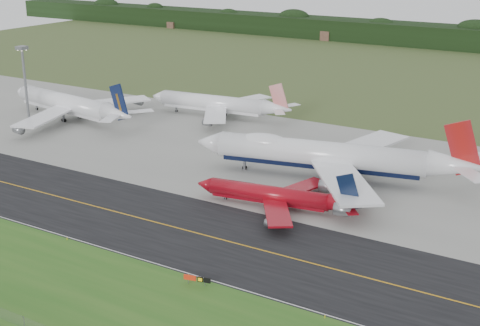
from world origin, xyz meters
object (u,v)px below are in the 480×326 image
object	(u,v)px
jet_navy_gold	(71,105)
floodlight_mast	(24,69)
jet_star_tail	(220,104)
jet_ba_747	(330,156)
taxiway_sign	(197,279)
jet_red_737	(278,196)

from	to	relation	value
jet_navy_gold	floodlight_mast	world-z (taller)	floodlight_mast
jet_navy_gold	jet_star_tail	xyz separation A→B (m)	(41.59, 28.84, -0.63)
jet_ba_747	taxiway_sign	world-z (taller)	jet_ba_747
jet_navy_gold	floodlight_mast	size ratio (longest dim) A/B	2.52
jet_ba_747	taxiway_sign	bearing A→B (deg)	-87.95
floodlight_mast	jet_ba_747	bearing A→B (deg)	-1.45
floodlight_mast	taxiway_sign	world-z (taller)	floodlight_mast
jet_ba_747	floodlight_mast	world-z (taller)	floodlight_mast
jet_navy_gold	jet_star_tail	bearing A→B (deg)	34.74
jet_navy_gold	jet_star_tail	distance (m)	50.62
jet_navy_gold	taxiway_sign	xyz separation A→B (m)	(101.59, -72.21, -4.09)
jet_ba_747	jet_navy_gold	world-z (taller)	jet_ba_747
jet_navy_gold	taxiway_sign	distance (m)	124.70
jet_ba_747	jet_star_tail	distance (m)	69.13
jet_navy_gold	jet_star_tail	size ratio (longest dim) A/B	1.17
jet_red_737	floodlight_mast	size ratio (longest dim) A/B	1.61
jet_red_737	floodlight_mast	distance (m)	115.06
jet_ba_747	taxiway_sign	distance (m)	63.33
jet_red_737	jet_ba_747	bearing A→B (deg)	84.59
jet_star_tail	floodlight_mast	xyz separation A→B (m)	(-55.52, -35.11, 12.40)
jet_star_tail	jet_red_737	bearing A→B (deg)	-48.13
jet_ba_747	jet_star_tail	bearing A→B (deg)	146.67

